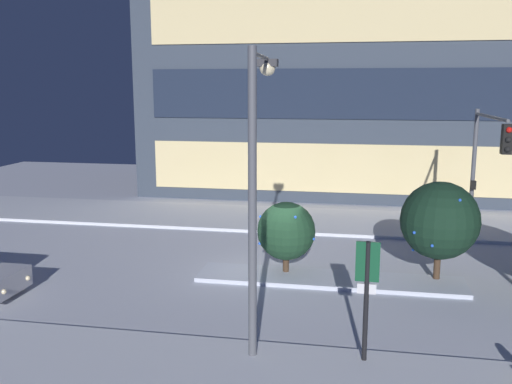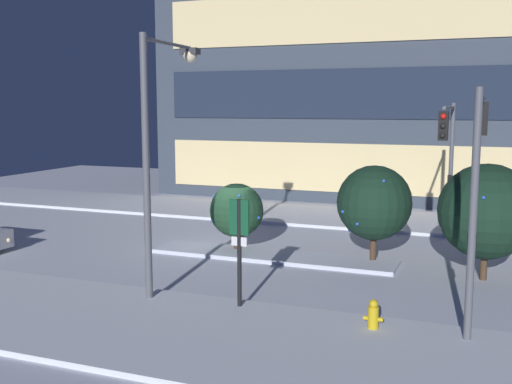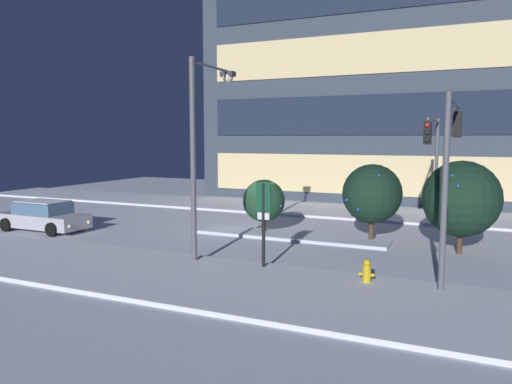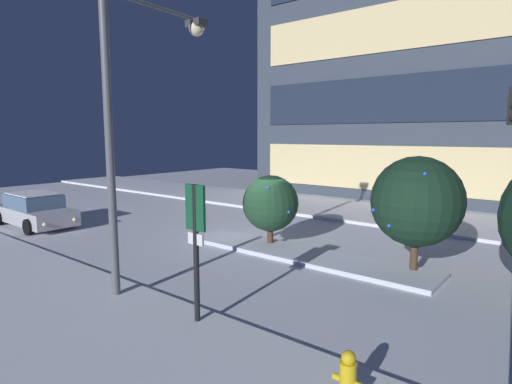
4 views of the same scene
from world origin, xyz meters
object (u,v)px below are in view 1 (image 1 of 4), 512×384
object	(u,v)px
traffic_light_corner_far_right	(486,155)
parking_info_sign	(367,287)
decorated_tree_median	(440,221)
decorated_tree_left_of_median	(286,231)
street_lamp_arched	(258,156)

from	to	relation	value
traffic_light_corner_far_right	parking_info_sign	world-z (taller)	traffic_light_corner_far_right
parking_info_sign	decorated_tree_median	size ratio (longest dim) A/B	0.88
parking_info_sign	decorated_tree_left_of_median	xyz separation A→B (m)	(-2.68, 6.14, -0.36)
traffic_light_corner_far_right	street_lamp_arched	distance (m)	11.97
traffic_light_corner_far_right	decorated_tree_left_of_median	world-z (taller)	traffic_light_corner_far_right
decorated_tree_median	traffic_light_corner_far_right	bearing A→B (deg)	61.50
decorated_tree_median	decorated_tree_left_of_median	xyz separation A→B (m)	(-5.10, -0.16, -0.56)
traffic_light_corner_far_right	decorated_tree_left_of_median	xyz separation A→B (m)	(-7.22, -4.05, -2.33)
traffic_light_corner_far_right	decorated_tree_median	distance (m)	4.77
street_lamp_arched	parking_info_sign	world-z (taller)	street_lamp_arched
street_lamp_arched	parking_info_sign	distance (m)	4.04
parking_info_sign	decorated_tree_left_of_median	bearing A→B (deg)	25.24
parking_info_sign	decorated_tree_left_of_median	world-z (taller)	parking_info_sign
traffic_light_corner_far_right	decorated_tree_left_of_median	size ratio (longest dim) A/B	2.14
decorated_tree_left_of_median	parking_info_sign	bearing A→B (deg)	-66.45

